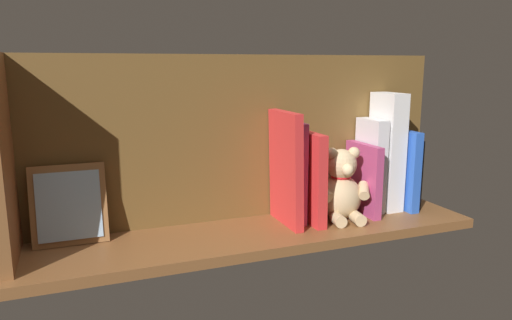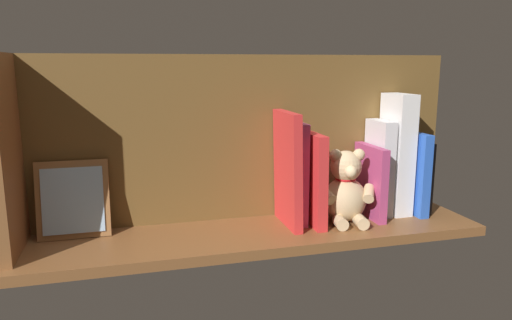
{
  "view_description": "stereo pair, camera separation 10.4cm",
  "coord_description": "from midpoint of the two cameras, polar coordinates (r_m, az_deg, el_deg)",
  "views": [
    {
      "loc": [
        36.78,
        95.35,
        36.53
      ],
      "look_at": [
        0.0,
        0.0,
        15.91
      ],
      "focal_mm": 33.53,
      "sensor_mm": 36.0,
      "label": 1
    },
    {
      "loc": [
        26.89,
        98.6,
        36.53
      ],
      "look_at": [
        0.0,
        0.0,
        15.91
      ],
      "focal_mm": 33.53,
      "sensor_mm": 36.0,
      "label": 2
    }
  ],
  "objects": [
    {
      "name": "ground_plane",
      "position": [
        1.09,
        -2.77,
        -8.85
      ],
      "size": [
        102.75,
        24.08,
        2.2
      ],
      "primitive_type": "cube",
      "color": "brown"
    },
    {
      "name": "shelf_back_panel",
      "position": [
        1.13,
        -4.44,
        2.59
      ],
      "size": [
        102.75,
        1.5,
        38.64
      ],
      "primitive_type": "cube",
      "color": "brown",
      "rests_on": "ground_plane"
    },
    {
      "name": "shelf_side_divider",
      "position": [
        1.0,
        -30.83,
        -0.13
      ],
      "size": [
        2.4,
        18.08,
        38.64
      ],
      "primitive_type": "cube",
      "color": "brown",
      "rests_on": "ground_plane"
    },
    {
      "name": "book_0",
      "position": [
        1.29,
        15.4,
        -1.43
      ],
      "size": [
        1.6,
        10.28,
        17.73
      ],
      "primitive_type": "cube",
      "rotation": [
        0.0,
        -0.0,
        0.0
      ],
      "color": "black",
      "rests_on": "ground_plane"
    },
    {
      "name": "book_1",
      "position": [
        1.26,
        14.76,
        -1.09
      ],
      "size": [
        2.31,
        12.37,
        20.16
      ],
      "primitive_type": "cube",
      "color": "blue",
      "rests_on": "ground_plane"
    },
    {
      "name": "dictionary_thick_white",
      "position": [
        1.24,
        13.04,
        0.96
      ],
      "size": [
        4.6,
        10.02,
        29.5
      ],
      "primitive_type": "cube",
      "color": "white",
      "rests_on": "ground_plane"
    },
    {
      "name": "book_2",
      "position": [
        1.22,
        11.15,
        -0.62
      ],
      "size": [
        3.2,
        9.84,
        23.17
      ],
      "primitive_type": "cube",
      "color": "silver",
      "rests_on": "ground_plane"
    },
    {
      "name": "book_3",
      "position": [
        1.19,
        10.25,
        -2.25
      ],
      "size": [
        2.01,
        13.57,
        17.45
      ],
      "primitive_type": "cube",
      "color": "#B23F72",
      "rests_on": "ground_plane"
    },
    {
      "name": "teddy_bear",
      "position": [
        1.14,
        7.68,
        -3.39
      ],
      "size": [
        13.97,
        12.24,
        17.43
      ],
      "rotation": [
        0.0,
        0.0,
        -0.16
      ],
      "color": "#D1B284",
      "rests_on": "ground_plane"
    },
    {
      "name": "book_4",
      "position": [
        1.11,
        3.58,
        -2.08
      ],
      "size": [
        2.63,
        14.64,
        21.28
      ],
      "primitive_type": "cube",
      "rotation": [
        0.0,
        0.01,
        0.0
      ],
      "color": "red",
      "rests_on": "ground_plane"
    },
    {
      "name": "book_5",
      "position": [
        1.12,
        1.8,
        -1.44
      ],
      "size": [
        2.28,
        10.9,
        23.5
      ],
      "primitive_type": "cube",
      "rotation": [
        0.0,
        0.0,
        0.0
      ],
      "color": "#B23F72",
      "rests_on": "ground_plane"
    },
    {
      "name": "book_6",
      "position": [
        1.09,
        0.82,
        -1.07
      ],
      "size": [
        2.66,
        14.55,
        26.2
      ],
      "primitive_type": "cube",
      "rotation": [
        0.0,
        0.03,
        0.0
      ],
      "color": "red",
      "rests_on": "ground_plane"
    },
    {
      "name": "picture_frame_leaning",
      "position": [
        1.07,
        -24.06,
        -4.97
      ],
      "size": [
        14.85,
        4.5,
        16.55
      ],
      "color": "brown",
      "rests_on": "ground_plane"
    }
  ]
}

